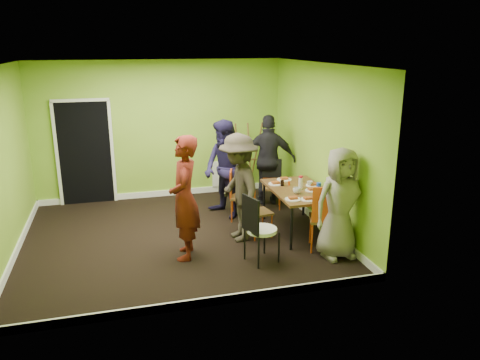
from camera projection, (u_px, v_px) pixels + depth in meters
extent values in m
plane|color=black|center=(179.00, 237.00, 7.81)|extent=(5.00, 5.00, 0.00)
cube|color=#7AA92B|center=(161.00, 130.00, 9.50)|extent=(5.00, 0.04, 2.80)
cube|color=#7AA92B|center=(202.00, 199.00, 5.33)|extent=(5.00, 0.04, 2.80)
cube|color=#7AA92B|center=(4.00, 165.00, 6.79)|extent=(0.04, 4.50, 2.80)
cube|color=#7AA92B|center=(321.00, 146.00, 8.04)|extent=(0.04, 4.50, 2.80)
cube|color=white|center=(172.00, 64.00, 7.02)|extent=(5.00, 4.50, 0.04)
cube|color=black|center=(85.00, 153.00, 9.20)|extent=(1.00, 0.05, 2.04)
cube|color=white|center=(224.00, 173.00, 10.08)|extent=(0.50, 0.04, 0.55)
cylinder|color=black|center=(291.00, 229.00, 7.22)|extent=(0.04, 0.04, 0.71)
cylinder|color=black|center=(337.00, 224.00, 7.41)|extent=(0.04, 0.04, 0.71)
cylinder|color=black|center=(264.00, 201.00, 8.50)|extent=(0.04, 0.04, 0.71)
cylinder|color=black|center=(304.00, 197.00, 8.69)|extent=(0.04, 0.04, 0.71)
cube|color=brown|center=(299.00, 190.00, 7.85)|extent=(0.90, 1.50, 0.04)
cylinder|color=#D94A14|center=(233.00, 205.00, 8.68)|extent=(0.02, 0.02, 0.43)
cylinder|color=#D94A14|center=(232.00, 211.00, 8.37)|extent=(0.02, 0.02, 0.43)
cylinder|color=#D94A14|center=(250.00, 205.00, 8.67)|extent=(0.02, 0.02, 0.43)
cylinder|color=#D94A14|center=(250.00, 211.00, 8.36)|extent=(0.02, 0.02, 0.43)
cube|color=brown|center=(241.00, 197.00, 8.46)|extent=(0.48, 0.48, 0.04)
cube|color=#D94A14|center=(231.00, 183.00, 8.40)|extent=(0.14, 0.36, 0.48)
cylinder|color=#D94A14|center=(246.00, 222.00, 7.86)|extent=(0.02, 0.02, 0.42)
cylinder|color=#D94A14|center=(255.00, 229.00, 7.59)|extent=(0.02, 0.02, 0.42)
cylinder|color=#D94A14|center=(263.00, 219.00, 7.99)|extent=(0.02, 0.02, 0.42)
cylinder|color=#D94A14|center=(272.00, 226.00, 7.72)|extent=(0.02, 0.02, 0.42)
cube|color=brown|center=(259.00, 212.00, 7.73)|extent=(0.43, 0.43, 0.04)
cube|color=#D94A14|center=(250.00, 200.00, 7.59)|extent=(0.09, 0.35, 0.46)
cylinder|color=#D94A14|center=(279.00, 195.00, 9.28)|extent=(0.02, 0.02, 0.41)
cylinder|color=#D94A14|center=(264.00, 195.00, 9.29)|extent=(0.02, 0.02, 0.41)
cylinder|color=#D94A14|center=(280.00, 200.00, 8.99)|extent=(0.02, 0.02, 0.41)
cylinder|color=#D94A14|center=(264.00, 200.00, 9.00)|extent=(0.02, 0.02, 0.41)
cube|color=brown|center=(272.00, 187.00, 9.08)|extent=(0.45, 0.45, 0.04)
cube|color=#D94A14|center=(272.00, 173.00, 9.18)|extent=(0.34, 0.13, 0.45)
cylinder|color=#D94A14|center=(312.00, 238.00, 7.13)|extent=(0.03, 0.03, 0.50)
cylinder|color=#D94A14|center=(337.00, 239.00, 7.10)|extent=(0.03, 0.03, 0.50)
cylinder|color=#D94A14|center=(310.00, 229.00, 7.49)|extent=(0.03, 0.03, 0.50)
cylinder|color=#D94A14|center=(334.00, 229.00, 7.46)|extent=(0.03, 0.03, 0.50)
cube|color=brown|center=(324.00, 219.00, 7.22)|extent=(0.57, 0.57, 0.04)
cube|color=#D94A14|center=(326.00, 205.00, 6.94)|extent=(0.41, 0.17, 0.55)
cylinder|color=black|center=(245.00, 244.00, 6.94)|extent=(0.03, 0.03, 0.48)
cylinder|color=black|center=(259.00, 253.00, 6.64)|extent=(0.03, 0.03, 0.48)
cylinder|color=black|center=(264.00, 239.00, 7.12)|extent=(0.03, 0.03, 0.48)
cylinder|color=black|center=(279.00, 247.00, 6.83)|extent=(0.03, 0.03, 0.48)
cylinder|color=white|center=(262.00, 230.00, 6.81)|extent=(0.45, 0.45, 0.05)
cube|color=black|center=(250.00, 215.00, 6.63)|extent=(0.15, 0.40, 0.53)
cylinder|color=brown|center=(238.00, 158.00, 9.92)|extent=(0.22, 0.36, 1.54)
cylinder|color=brown|center=(256.00, 157.00, 10.02)|extent=(0.22, 0.36, 1.54)
cylinder|color=brown|center=(250.00, 160.00, 9.76)|extent=(0.03, 0.35, 1.50)
cube|color=brown|center=(247.00, 160.00, 9.94)|extent=(0.41, 0.04, 0.04)
cylinder|color=white|center=(276.00, 184.00, 8.12)|extent=(0.25, 0.25, 0.01)
cylinder|color=white|center=(293.00, 199.00, 7.33)|extent=(0.26, 0.26, 0.01)
cylinder|color=white|center=(284.00, 180.00, 8.37)|extent=(0.27, 0.27, 0.01)
cylinder|color=white|center=(308.00, 199.00, 7.31)|extent=(0.24, 0.24, 0.01)
cylinder|color=white|center=(313.00, 185.00, 8.03)|extent=(0.26, 0.26, 0.01)
cylinder|color=white|center=(312.00, 190.00, 7.77)|extent=(0.24, 0.24, 0.01)
cylinder|color=white|center=(301.00, 184.00, 7.80)|extent=(0.07, 0.07, 0.21)
cylinder|color=blue|center=(319.00, 189.00, 7.52)|extent=(0.07, 0.07, 0.21)
cylinder|color=#D94A14|center=(289.00, 183.00, 8.05)|extent=(0.04, 0.04, 0.07)
cylinder|color=black|center=(282.00, 183.00, 8.02)|extent=(0.06, 0.06, 0.09)
cylinder|color=black|center=(300.00, 179.00, 8.25)|extent=(0.06, 0.06, 0.11)
cylinder|color=black|center=(315.00, 196.00, 7.32)|extent=(0.07, 0.07, 0.10)
imported|color=white|center=(297.00, 191.00, 7.61)|extent=(0.13, 0.13, 0.10)
imported|color=white|center=(310.00, 184.00, 8.00)|extent=(0.09, 0.09, 0.09)
imported|color=#56160E|center=(184.00, 198.00, 6.84)|extent=(0.56, 0.75, 1.86)
imported|color=#191535|center=(225.00, 169.00, 8.50)|extent=(0.98, 1.08, 1.80)
imported|color=#2D281E|center=(239.00, 188.00, 7.49)|extent=(0.74, 1.18, 1.76)
imported|color=black|center=(269.00, 160.00, 9.20)|extent=(1.12, 0.70, 1.78)
imported|color=gray|center=(340.00, 204.00, 6.87)|extent=(0.86, 0.59, 1.68)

